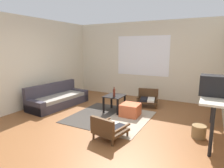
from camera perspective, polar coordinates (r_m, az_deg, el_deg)
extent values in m
plane|color=brown|center=(4.66, -3.85, -12.17)|extent=(7.80, 7.80, 0.00)
cube|color=beige|center=(7.09, 9.10, 6.94)|extent=(5.60, 0.12, 2.70)
cube|color=white|center=(7.02, 8.97, 8.23)|extent=(1.90, 0.01, 1.39)
cube|color=beige|center=(6.32, -23.65, 5.70)|extent=(0.12, 6.60, 2.70)
cube|color=#38332D|center=(5.41, -5.31, -8.80)|extent=(0.99, 1.91, 0.01)
cube|color=gray|center=(4.97, 4.50, -10.60)|extent=(0.99, 1.91, 0.01)
cube|color=#38333D|center=(6.28, -15.36, -5.24)|extent=(0.95, 1.98, 0.24)
cube|color=gray|center=(6.22, -15.25, -3.79)|extent=(0.83, 1.79, 0.10)
cube|color=#38333D|center=(6.45, -17.40, -2.30)|extent=(0.32, 1.92, 0.57)
cube|color=#38333D|center=(6.84, -9.96, -3.08)|extent=(0.78, 0.25, 0.38)
cube|color=#38333D|center=(5.75, -21.88, -6.42)|extent=(0.78, 0.25, 0.38)
cube|color=black|center=(5.46, 0.70, -3.55)|extent=(0.52, 0.56, 0.02)
cube|color=black|center=(5.82, -0.16, -5.02)|extent=(0.04, 0.04, 0.45)
cube|color=black|center=(5.64, 3.79, -5.58)|extent=(0.04, 0.04, 0.45)
cube|color=black|center=(5.42, -2.52, -6.24)|extent=(0.04, 0.04, 0.45)
cube|color=black|center=(5.23, 1.66, -6.90)|extent=(0.04, 0.04, 0.45)
cylinder|color=#472D19|center=(5.92, 12.89, -6.59)|extent=(0.04, 0.04, 0.14)
cylinder|color=#472D19|center=(5.96, 7.62, -6.29)|extent=(0.04, 0.04, 0.14)
cylinder|color=#472D19|center=(6.36, 13.04, -5.37)|extent=(0.04, 0.04, 0.14)
cylinder|color=#472D19|center=(6.40, 8.14, -5.10)|extent=(0.04, 0.04, 0.14)
cube|color=#472D19|center=(6.13, 10.45, -4.96)|extent=(0.73, 0.67, 0.05)
cube|color=silver|center=(6.09, 11.48, -4.56)|extent=(0.31, 0.51, 0.06)
cube|color=black|center=(6.10, 9.43, -4.45)|extent=(0.31, 0.51, 0.06)
cube|color=#472D19|center=(6.31, 10.68, -2.75)|extent=(0.63, 0.21, 0.32)
cube|color=#472D19|center=(6.09, 13.24, -4.06)|extent=(0.16, 0.54, 0.04)
cube|color=#472D19|center=(6.12, 7.75, -3.77)|extent=(0.16, 0.54, 0.04)
cylinder|color=#472D19|center=(4.39, -0.78, -12.76)|extent=(0.04, 0.04, 0.13)
cylinder|color=#472D19|center=(4.13, 4.58, -14.36)|extent=(0.04, 0.04, 0.13)
cylinder|color=#472D19|center=(4.04, -5.49, -14.99)|extent=(0.04, 0.04, 0.13)
cylinder|color=#472D19|center=(3.76, 0.08, -17.03)|extent=(0.04, 0.04, 0.13)
cube|color=#472D19|center=(4.03, -0.39, -13.60)|extent=(0.66, 0.68, 0.05)
cube|color=silver|center=(4.08, -1.32, -12.45)|extent=(0.28, 0.56, 0.06)
cube|color=black|center=(3.97, 0.93, -13.15)|extent=(0.28, 0.56, 0.06)
cube|color=#472D19|center=(3.77, -2.96, -12.40)|extent=(0.56, 0.17, 0.31)
cube|color=#472D19|center=(4.14, -3.27, -11.21)|extent=(0.15, 0.59, 0.04)
cube|color=#472D19|center=(3.84, 2.73, -13.02)|extent=(0.15, 0.59, 0.04)
cube|color=#BC5633|center=(5.22, 5.44, -7.64)|extent=(0.49, 0.49, 0.33)
cube|color=beige|center=(4.34, 28.02, -2.74)|extent=(0.46, 1.78, 0.04)
cylinder|color=black|center=(3.68, 27.36, -12.50)|extent=(0.06, 0.06, 0.88)
cylinder|color=black|center=(5.26, 27.58, -5.65)|extent=(0.06, 0.06, 0.88)
cube|color=black|center=(4.12, 28.28, -0.41)|extent=(0.54, 0.38, 0.38)
cube|color=black|center=(4.12, 24.65, 0.18)|extent=(0.01, 0.30, 0.27)
cylinder|color=#A87047|center=(4.63, 28.16, -0.43)|extent=(0.21, 0.21, 0.20)
cylinder|color=#A87047|center=(4.60, 28.34, 1.60)|extent=(0.09, 0.09, 0.13)
cylinder|color=#5B2319|center=(5.35, 0.63, -2.60)|extent=(0.07, 0.07, 0.21)
cylinder|color=#5B2319|center=(5.32, 0.63, -1.20)|extent=(0.03, 0.03, 0.06)
cylinder|color=olive|center=(4.42, 24.26, -12.67)|extent=(0.28, 0.28, 0.26)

